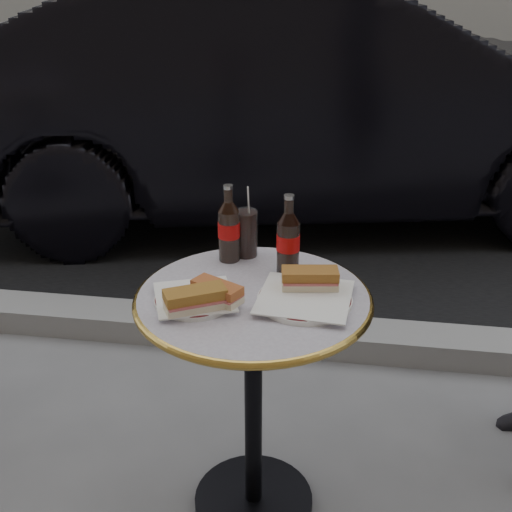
# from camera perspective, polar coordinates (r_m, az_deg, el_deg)

# --- Properties ---
(ground) EXTENTS (80.00, 80.00, 0.00)m
(ground) POSITION_cam_1_polar(r_m,az_deg,el_deg) (2.12, -0.22, -21.14)
(ground) COLOR slate
(ground) RESTS_ON ground
(asphalt_road) EXTENTS (40.00, 8.00, 0.00)m
(asphalt_road) POSITION_cam_1_polar(r_m,az_deg,el_deg) (6.63, 6.58, 11.68)
(asphalt_road) COLOR black
(asphalt_road) RESTS_ON ground
(curb) EXTENTS (40.00, 0.20, 0.12)m
(curb) POSITION_cam_1_polar(r_m,az_deg,el_deg) (2.78, 2.65, -7.01)
(curb) COLOR gray
(curb) RESTS_ON ground
(bistro_table) EXTENTS (0.62, 0.62, 0.73)m
(bistro_table) POSITION_cam_1_polar(r_m,az_deg,el_deg) (1.87, -0.24, -13.36)
(bistro_table) COLOR #BAB2C4
(bistro_table) RESTS_ON ground
(plate_left) EXTENTS (0.24, 0.24, 0.01)m
(plate_left) POSITION_cam_1_polar(r_m,az_deg,el_deg) (1.64, -5.49, -3.87)
(plate_left) COLOR white
(plate_left) RESTS_ON bistro_table
(plate_right) EXTENTS (0.29, 0.29, 0.01)m
(plate_right) POSITION_cam_1_polar(r_m,az_deg,el_deg) (1.63, 4.34, -3.91)
(plate_right) COLOR white
(plate_right) RESTS_ON bistro_table
(sandwich_left_a) EXTENTS (0.16, 0.13, 0.05)m
(sandwich_left_a) POSITION_cam_1_polar(r_m,az_deg,el_deg) (1.57, -5.42, -3.95)
(sandwich_left_a) COLOR #986526
(sandwich_left_a) RESTS_ON plate_left
(sandwich_left_b) EXTENTS (0.14, 0.12, 0.05)m
(sandwich_left_b) POSITION_cam_1_polar(r_m,az_deg,el_deg) (1.61, -3.47, -3.28)
(sandwich_left_b) COLOR #AB572B
(sandwich_left_b) RESTS_ON plate_left
(sandwich_right) EXTENTS (0.15, 0.09, 0.05)m
(sandwich_right) POSITION_cam_1_polar(r_m,az_deg,el_deg) (1.66, 4.81, -2.11)
(sandwich_right) COLOR #9B6027
(sandwich_right) RESTS_ON plate_right
(cola_bottle_left) EXTENTS (0.08, 0.08, 0.23)m
(cola_bottle_left) POSITION_cam_1_polar(r_m,az_deg,el_deg) (1.81, -2.43, 2.93)
(cola_bottle_left) COLOR black
(cola_bottle_left) RESTS_ON bistro_table
(cola_bottle_right) EXTENTS (0.07, 0.07, 0.23)m
(cola_bottle_right) POSITION_cam_1_polar(r_m,az_deg,el_deg) (1.73, 2.89, 1.85)
(cola_bottle_right) COLOR black
(cola_bottle_right) RESTS_ON bistro_table
(cola_glass) EXTENTS (0.08, 0.08, 0.14)m
(cola_glass) POSITION_cam_1_polar(r_m,az_deg,el_deg) (1.85, -0.90, 2.05)
(cola_glass) COLOR black
(cola_glass) RESTS_ON bistro_table
(parked_car) EXTENTS (2.47, 4.70, 1.47)m
(parked_car) POSITION_cam_1_polar(r_m,az_deg,el_deg) (4.07, 4.43, 13.86)
(parked_car) COLOR black
(parked_car) RESTS_ON ground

